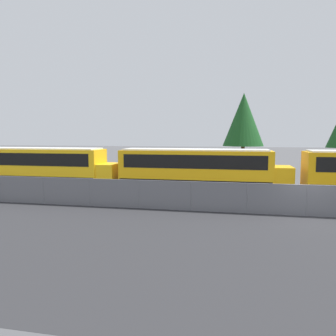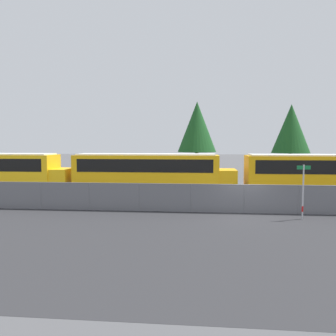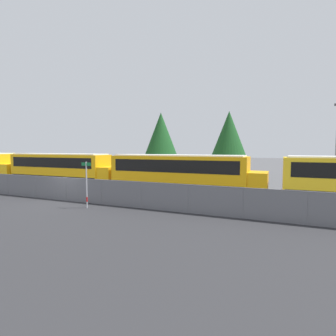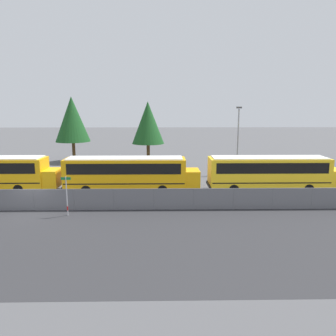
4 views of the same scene
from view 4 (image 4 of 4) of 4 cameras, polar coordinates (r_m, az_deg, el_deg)
ground_plane at (r=27.18m, az=-22.24°, el=-6.84°), size 200.00×200.00×0.00m
fence at (r=26.94m, az=-22.37°, el=-5.11°), size 115.84×0.07×1.67m
school_bus_4 at (r=30.31m, az=-6.92°, el=-0.64°), size 12.41×2.54×3.23m
school_bus_5 at (r=31.91m, az=17.50°, el=-0.49°), size 12.41×2.54×3.23m
street_sign at (r=24.70m, az=-17.22°, el=-4.51°), size 0.70×0.09×2.91m
light_pole at (r=39.13m, az=12.09°, el=5.26°), size 0.60×0.24×7.78m
tree_0 at (r=43.83m, az=-3.51°, el=7.85°), size 4.27×4.27×8.46m
tree_2 at (r=48.05m, az=-16.36°, el=8.15°), size 4.81×4.81×9.18m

